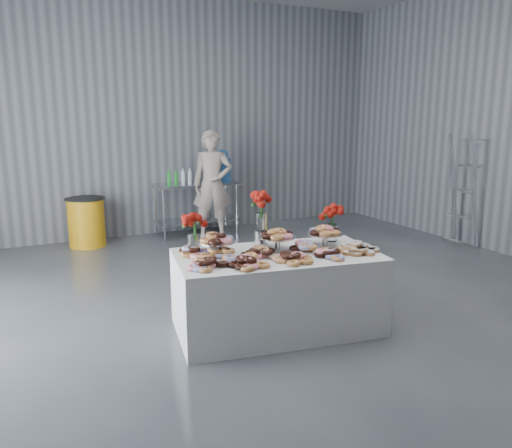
% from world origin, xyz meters
% --- Properties ---
extents(ground, '(9.00, 9.00, 0.00)m').
position_xyz_m(ground, '(0.00, 0.00, 0.00)').
color(ground, '#373A3F').
rests_on(ground, ground).
extents(room_walls, '(8.04, 9.04, 4.02)m').
position_xyz_m(room_walls, '(-0.27, 0.07, 2.64)').
color(room_walls, slate).
rests_on(room_walls, ground).
extents(display_table, '(2.04, 1.30, 0.75)m').
position_xyz_m(display_table, '(-0.34, 0.01, 0.38)').
color(display_table, white).
rests_on(display_table, ground).
extents(prep_table, '(1.50, 0.60, 0.90)m').
position_xyz_m(prep_table, '(0.31, 4.10, 0.62)').
color(prep_table, silver).
rests_on(prep_table, ground).
extents(donut_mounds, '(1.91, 1.09, 0.09)m').
position_xyz_m(donut_mounds, '(-0.34, -0.04, 0.80)').
color(donut_mounds, tan).
rests_on(donut_mounds, display_table).
extents(cake_stand_left, '(0.36, 0.36, 0.17)m').
position_xyz_m(cake_stand_left, '(-0.85, 0.25, 0.89)').
color(cake_stand_left, silver).
rests_on(cake_stand_left, display_table).
extents(cake_stand_mid, '(0.36, 0.36, 0.17)m').
position_xyz_m(cake_stand_mid, '(-0.26, 0.15, 0.89)').
color(cake_stand_mid, silver).
rests_on(cake_stand_mid, display_table).
extents(cake_stand_right, '(0.36, 0.36, 0.17)m').
position_xyz_m(cake_stand_right, '(0.23, 0.07, 0.89)').
color(cake_stand_right, silver).
rests_on(cake_stand_right, display_table).
extents(danish_pile, '(0.48, 0.48, 0.11)m').
position_xyz_m(danish_pile, '(0.38, -0.26, 0.81)').
color(danish_pile, white).
rests_on(danish_pile, display_table).
extents(bouquet_left, '(0.26, 0.26, 0.42)m').
position_xyz_m(bouquet_left, '(-1.03, 0.38, 1.05)').
color(bouquet_left, white).
rests_on(bouquet_left, display_table).
extents(bouquet_right, '(0.26, 0.26, 0.42)m').
position_xyz_m(bouquet_right, '(0.40, 0.19, 1.05)').
color(bouquet_right, white).
rests_on(bouquet_right, display_table).
extents(bouquet_center, '(0.26, 0.26, 0.57)m').
position_xyz_m(bouquet_center, '(-0.33, 0.36, 1.13)').
color(bouquet_center, silver).
rests_on(bouquet_center, display_table).
extents(water_jug, '(0.28, 0.28, 0.55)m').
position_xyz_m(water_jug, '(0.81, 4.10, 1.15)').
color(water_jug, '#3C80CE').
rests_on(water_jug, prep_table).
extents(drink_bottles, '(0.54, 0.08, 0.27)m').
position_xyz_m(drink_bottles, '(-0.01, 4.00, 1.04)').
color(drink_bottles, '#268C33').
rests_on(drink_bottles, prep_table).
extents(person, '(0.76, 0.61, 1.80)m').
position_xyz_m(person, '(0.49, 3.78, 0.90)').
color(person, '#CC8C93').
rests_on(person, ground).
extents(trash_barrel, '(0.60, 0.60, 0.77)m').
position_xyz_m(trash_barrel, '(-1.52, 4.10, 0.39)').
color(trash_barrel, orange).
rests_on(trash_barrel, ground).
extents(stepladder, '(0.56, 0.45, 1.77)m').
position_xyz_m(stepladder, '(3.75, 1.48, 0.88)').
color(stepladder, silver).
rests_on(stepladder, ground).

